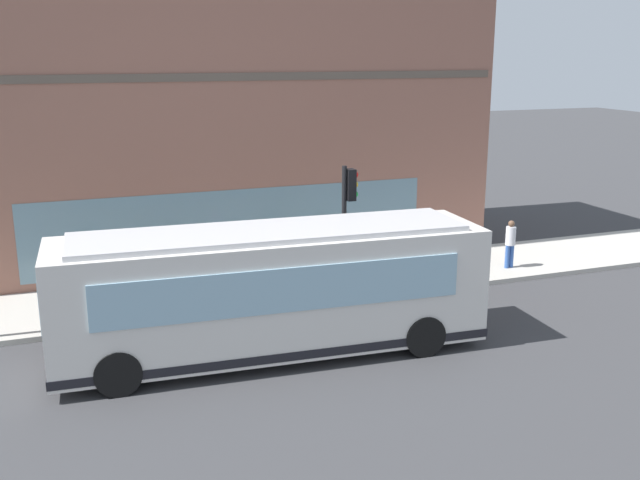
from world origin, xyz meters
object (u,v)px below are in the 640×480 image
object	(u,v)px
city_bus_nearside	(271,292)
fire_hydrant	(305,279)
traffic_light_near_corner	(348,205)
pedestrian_near_building_entrance	(152,260)
pedestrian_walking_along_curb	(254,263)
pedestrian_near_hydrant	(510,241)

from	to	relation	value
city_bus_nearside	fire_hydrant	distance (m)	4.51
city_bus_nearside	fire_hydrant	size ratio (longest dim) A/B	13.73
fire_hydrant	traffic_light_near_corner	bearing A→B (deg)	-118.07
city_bus_nearside	pedestrian_near_building_entrance	xyz separation A→B (m)	(5.10, 2.07, -0.38)
traffic_light_near_corner	pedestrian_walking_along_curb	world-z (taller)	traffic_light_near_corner
city_bus_nearside	pedestrian_near_building_entrance	size ratio (longest dim) A/B	5.77
city_bus_nearside	pedestrian_walking_along_curb	xyz separation A→B (m)	(3.99, -0.68, -0.45)
city_bus_nearside	pedestrian_walking_along_curb	world-z (taller)	city_bus_nearside
fire_hydrant	pedestrian_near_building_entrance	distance (m)	4.48
pedestrian_near_building_entrance	pedestrian_walking_along_curb	distance (m)	2.97
city_bus_nearside	traffic_light_near_corner	world-z (taller)	traffic_light_near_corner
traffic_light_near_corner	pedestrian_near_building_entrance	bearing A→B (deg)	70.63
city_bus_nearside	pedestrian_near_building_entrance	world-z (taller)	city_bus_nearside
pedestrian_near_hydrant	pedestrian_near_building_entrance	xyz separation A→B (m)	(1.38, 11.25, 0.12)
pedestrian_near_hydrant	pedestrian_near_building_entrance	world-z (taller)	pedestrian_near_building_entrance
traffic_light_near_corner	fire_hydrant	world-z (taller)	traffic_light_near_corner
city_bus_nearside	fire_hydrant	world-z (taller)	city_bus_nearside
city_bus_nearside	pedestrian_walking_along_curb	distance (m)	4.07
fire_hydrant	pedestrian_near_hydrant	distance (m)	7.03
pedestrian_near_hydrant	traffic_light_near_corner	bearing A→B (deg)	94.86
pedestrian_walking_along_curb	city_bus_nearside	bearing A→B (deg)	170.28
pedestrian_near_hydrant	fire_hydrant	bearing A→B (deg)	89.30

